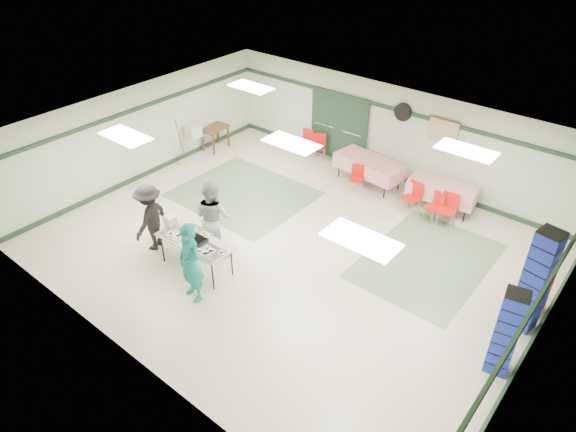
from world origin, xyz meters
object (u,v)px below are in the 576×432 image
Objects in this scene: chair_loose_b at (307,140)px; volunteer_grey at (213,217)px; chair_loose_a at (320,144)px; chair_a at (436,204)px; volunteer_teal at (190,263)px; crate_stack_blue_b at (506,333)px; printer_table at (215,130)px; office_printer at (193,131)px; volunteer_dark at (150,217)px; broom at (181,141)px; chair_c at (449,206)px; chair_d at (357,176)px; serving_table at (195,242)px; dining_table_b at (369,165)px; crate_stack_red at (539,285)px; chair_b at (414,194)px; dining_table_a at (442,191)px; crate_stack_blue_a at (536,281)px.

volunteer_grey is at bearing -79.18° from chair_loose_b.
chair_a is at bearing -47.31° from chair_loose_a.
volunteer_teal reaches higher than crate_stack_blue_b.
office_printer is (-0.00, -0.89, 0.28)m from printer_table.
volunteer_dark is 1.17× the size of broom.
chair_c is 2.66m from chair_d.
chair_a is 0.89× the size of chair_c.
chair_a is at bearing 55.65° from serving_table.
dining_table_b is at bearing -45.15° from chair_loose_a.
volunteer_dark is 8.41m from crate_stack_red.
volunteer_grey is 5.80m from chair_c.
serving_table is 0.77m from volunteer_grey.
chair_a is at bearing -22.19° from chair_d.
chair_loose_a is 1.89× the size of office_printer.
volunteer_teal is at bearing -36.71° from office_printer.
chair_b reaches higher than chair_d.
crate_stack_blue_b reaches higher than dining_table_a.
crate_stack_red is 10.31m from office_printer.
office_printer is at bearing 80.20° from broom.
crate_stack_red is (7.62, 3.56, -0.24)m from volunteer_dark.
crate_stack_red is (3.11, -2.24, 0.03)m from dining_table_a.
chair_b is 0.72× the size of crate_stack_red.
broom is (-3.98, 2.46, -0.20)m from volunteer_grey.
chair_loose_b is 0.49× the size of crate_stack_blue_b.
serving_table is 6.86m from crate_stack_blue_a.
chair_b is (-0.64, 0.01, 0.05)m from chair_a.
chair_loose_a reaches higher than dining_table_a.
crate_stack_blue_b is 4.05× the size of office_printer.
chair_loose_b is (-2.42, 0.86, 0.05)m from chair_d.
chair_a is at bearing 6.49° from chair_b.
office_printer reaches higher than chair_c.
chair_a is 0.92× the size of chair_loose_b.
chair_b reaches higher than dining_table_b.
chair_loose_b is at bearing 149.58° from crate_stack_blue_b.
chair_b is 0.96m from chair_c.
chair_b is at bearing -49.14° from chair_loose_a.
chair_a is 0.86× the size of printer_table.
volunteer_grey is 2.38× the size of chair_d.
volunteer_grey reaches higher than office_printer.
crate_stack_blue_a reaches higher than volunteer_dark.
crate_stack_red reaches higher than serving_table.
serving_table is 2.14× the size of chair_loose_b.
serving_table is 0.89× the size of dining_table_b.
crate_stack_blue_a is (6.24, 2.83, 0.40)m from serving_table.
crate_stack_blue_a is (2.66, -2.31, 0.57)m from chair_c.
chair_d is 2.19m from chair_loose_a.
crate_stack_blue_a reaches higher than crate_stack_blue_b.
chair_loose_b is at bearing -76.28° from volunteer_grey.
printer_table is (-4.97, -0.61, 0.16)m from chair_d.
printer_table is at bearing -44.89° from volunteer_grey.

